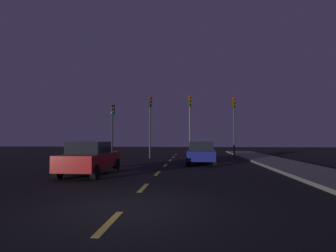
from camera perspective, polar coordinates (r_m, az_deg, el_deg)
ground_plane at (r=13.64m, az=-1.95°, el=-9.95°), size 80.00×80.00×0.00m
sidewalk_curb_right at (r=14.74m, az=28.79°, el=-8.79°), size 3.00×40.00×0.15m
lane_stripe_nearest at (r=5.75m, az=-12.73°, el=-19.95°), size 0.16×1.60×0.01m
lane_stripe_second at (r=9.34m, az=-5.37°, el=-13.27°), size 0.16×1.60×0.01m
lane_stripe_third at (r=13.05m, az=-2.28°, el=-10.26°), size 0.16×1.60×0.01m
lane_stripe_fourth at (r=16.80m, az=-0.59°, el=-8.58°), size 0.16×1.60×0.01m
lane_stripe_fifth at (r=20.57m, az=0.48°, el=-7.51°), size 0.16×1.60×0.01m
lane_stripe_sixth at (r=24.35m, az=1.21°, el=-6.77°), size 0.16×1.60×0.01m
lane_stripe_seventh at (r=28.14m, az=1.75°, el=-6.23°), size 0.16×1.60×0.01m
traffic_signal_far_left at (r=23.31m, az=-12.08°, el=1.24°), size 0.32×0.38×4.70m
traffic_signal_center_left at (r=22.59m, az=-3.97°, el=2.35°), size 0.32×0.38×5.34m
traffic_signal_center_right at (r=22.30m, az=4.80°, el=2.43°), size 0.32×0.38×5.35m
traffic_signal_far_right at (r=22.58m, az=14.22°, el=2.16°), size 0.32×0.38×5.17m
car_stopped_ahead at (r=17.62m, az=7.40°, el=-5.82°), size 2.04×4.19×1.51m
car_adjacent_lane at (r=12.97m, az=-16.62°, el=-6.71°), size 1.84×4.25×1.56m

